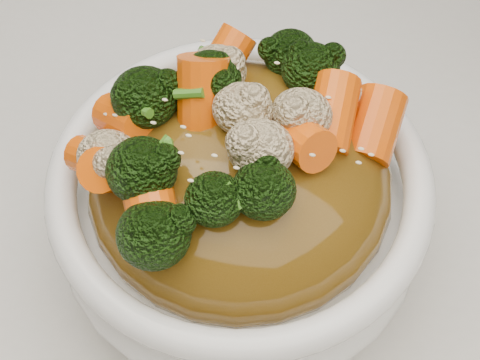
% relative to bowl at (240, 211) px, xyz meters
% --- Properties ---
extents(tablecloth, '(1.20, 0.80, 0.04)m').
position_rel_bowl_xyz_m(tablecloth, '(0.03, -0.04, -0.06)').
color(tablecloth, silver).
rests_on(tablecloth, dining_table).
extents(bowl, '(0.25, 0.25, 0.08)m').
position_rel_bowl_xyz_m(bowl, '(0.00, 0.00, 0.00)').
color(bowl, white).
rests_on(bowl, tablecloth).
extents(sauce_base, '(0.20, 0.20, 0.09)m').
position_rel_bowl_xyz_m(sauce_base, '(-0.00, 0.00, 0.03)').
color(sauce_base, brown).
rests_on(sauce_base, bowl).
extents(carrots, '(0.20, 0.20, 0.05)m').
position_rel_bowl_xyz_m(carrots, '(-0.00, 0.00, 0.09)').
color(carrots, '#FA5D08').
rests_on(carrots, sauce_base).
extents(broccoli, '(0.20, 0.20, 0.04)m').
position_rel_bowl_xyz_m(broccoli, '(-0.00, 0.00, 0.09)').
color(broccoli, black).
rests_on(broccoli, sauce_base).
extents(cauliflower, '(0.20, 0.20, 0.04)m').
position_rel_bowl_xyz_m(cauliflower, '(-0.00, 0.00, 0.09)').
color(cauliflower, beige).
rests_on(cauliflower, sauce_base).
extents(scallions, '(0.15, 0.15, 0.02)m').
position_rel_bowl_xyz_m(scallions, '(-0.00, 0.00, 0.09)').
color(scallions, '#39751B').
rests_on(scallions, sauce_base).
extents(sesame_seeds, '(0.18, 0.18, 0.01)m').
position_rel_bowl_xyz_m(sesame_seeds, '(-0.00, 0.00, 0.09)').
color(sesame_seeds, beige).
rests_on(sesame_seeds, sauce_base).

